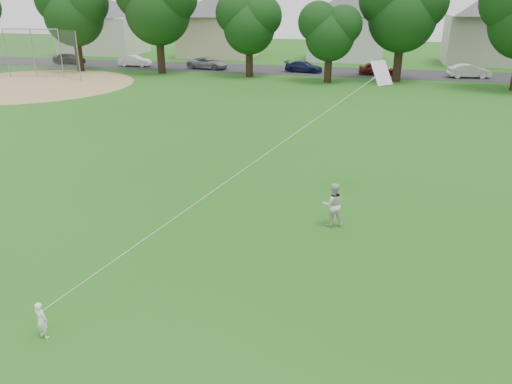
% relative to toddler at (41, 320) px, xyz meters
% --- Properties ---
extents(ground, '(160.00, 160.00, 0.00)m').
position_rel_toddler_xyz_m(ground, '(3.31, 2.57, -0.48)').
color(ground, '#1E5212').
rests_on(ground, ground).
extents(street, '(90.00, 7.00, 0.01)m').
position_rel_toddler_xyz_m(street, '(3.31, 44.57, -0.47)').
color(street, '#2D2D30').
rests_on(street, ground).
extents(dirt_infield, '(18.00, 18.00, 0.02)m').
position_rel_toddler_xyz_m(dirt_infield, '(-22.69, 30.57, -0.47)').
color(dirt_infield, '#9E7F51').
rests_on(dirt_infield, ground).
extents(toddler, '(0.39, 0.30, 0.95)m').
position_rel_toddler_xyz_m(toddler, '(0.00, 0.00, 0.00)').
color(toddler, white).
rests_on(toddler, ground).
extents(older_boy, '(0.90, 0.78, 1.56)m').
position_rel_toddler_xyz_m(older_boy, '(6.06, 7.74, 0.30)').
color(older_boy, silver).
rests_on(older_boy, ground).
extents(kite, '(4.19, 6.14, 14.01)m').
position_rel_toddler_xyz_m(kite, '(3.66, 5.61, 2.27)').
color(kite, silver).
rests_on(kite, ground).
extents(baseball_backstop, '(10.04, 3.20, 4.45)m').
position_rel_toddler_xyz_m(baseball_backstop, '(-24.64, 33.82, 1.75)').
color(baseball_backstop, gray).
rests_on(baseball_backstop, ground).
extents(tree_row, '(82.85, 8.73, 10.41)m').
position_rel_toddler_xyz_m(tree_row, '(7.59, 39.07, 5.91)').
color(tree_row, black).
rests_on(tree_row, ground).
extents(parked_cars, '(46.69, 2.58, 1.28)m').
position_rel_toddler_xyz_m(parked_cars, '(-5.74, 43.57, 0.14)').
color(parked_cars, black).
rests_on(parked_cars, ground).
extents(house_row, '(77.48, 14.22, 9.66)m').
position_rel_toddler_xyz_m(house_row, '(3.15, 54.57, 4.31)').
color(house_row, silver).
rests_on(house_row, ground).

